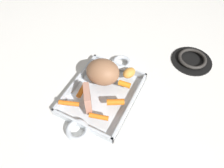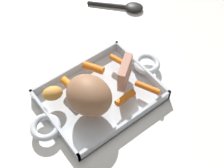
{
  "view_description": "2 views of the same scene",
  "coord_description": "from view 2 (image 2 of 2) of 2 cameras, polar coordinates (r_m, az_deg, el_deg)",
  "views": [
    {
      "loc": [
        -0.37,
        -0.23,
        0.65
      ],
      "look_at": [
        0.03,
        -0.03,
        0.05
      ],
      "focal_mm": 32.73,
      "sensor_mm": 36.0,
      "label": 1
    },
    {
      "loc": [
        0.26,
        0.39,
        0.7
      ],
      "look_at": [
        -0.02,
        0.02,
        0.07
      ],
      "focal_mm": 48.71,
      "sensor_mm": 36.0,
      "label": 2
    }
  ],
  "objects": [
    {
      "name": "serving_spoon",
      "position": [
        1.09,
        2.52,
        14.33
      ],
      "size": [
        0.16,
        0.17,
        0.02
      ],
      "rotation": [
        0.0,
        0.0,
        2.32
      ],
      "color": "black",
      "rests_on": "ground_plane"
    },
    {
      "name": "roast_slice_outer",
      "position": [
        0.8,
        2.43,
        2.17
      ],
      "size": [
        0.08,
        0.06,
        0.08
      ],
      "primitive_type": "cube",
      "rotation": [
        0.06,
        0.0,
        2.19
      ],
      "color": "tan",
      "rests_on": "roasting_dish"
    },
    {
      "name": "pork_roast",
      "position": [
        0.75,
        -4.33,
        -2.12
      ],
      "size": [
        0.13,
        0.14,
        0.09
      ],
      "primitive_type": "ellipsoid",
      "rotation": [
        0.0,
        0.0,
        4.9
      ],
      "color": "#946647",
      "rests_on": "roasting_dish"
    },
    {
      "name": "baby_carrot_center_right",
      "position": [
        0.87,
        1.5,
        4.28
      ],
      "size": [
        0.03,
        0.07,
        0.02
      ],
      "primitive_type": "cylinder",
      "rotation": [
        1.6,
        0.0,
        0.27
      ],
      "color": "orange",
      "rests_on": "roasting_dish"
    },
    {
      "name": "baby_carrot_long",
      "position": [
        0.79,
        2.51,
        -2.61
      ],
      "size": [
        0.06,
        0.02,
        0.02
      ],
      "primitive_type": "cylinder",
      "rotation": [
        1.49,
        0.0,
        1.64
      ],
      "color": "orange",
      "rests_on": "roasting_dish"
    },
    {
      "name": "baby_carrot_center_left",
      "position": [
        0.85,
        -3.51,
        3.07
      ],
      "size": [
        0.05,
        0.06,
        0.02
      ],
      "primitive_type": "cylinder",
      "rotation": [
        1.56,
        0.0,
        3.66
      ],
      "color": "orange",
      "rests_on": "roasting_dish"
    },
    {
      "name": "baby_carrot_southwest",
      "position": [
        0.82,
        6.71,
        -0.69
      ],
      "size": [
        0.04,
        0.07,
        0.02
      ],
      "primitive_type": "cylinder",
      "rotation": [
        1.65,
        0.0,
        0.39
      ],
      "color": "orange",
      "rests_on": "roasting_dish"
    },
    {
      "name": "ground_plane",
      "position": [
        0.84,
        -2.22,
        -2.61
      ],
      "size": [
        2.35,
        2.35,
        0.0
      ],
      "primitive_type": "plane",
      "color": "white"
    },
    {
      "name": "baby_carrot_southeast",
      "position": [
        0.82,
        -8.14,
        0.01
      ],
      "size": [
        0.03,
        0.05,
        0.02
      ],
      "primitive_type": "cylinder",
      "rotation": [
        1.64,
        0.0,
        0.13
      ],
      "color": "orange",
      "rests_on": "roasting_dish"
    },
    {
      "name": "potato_corner",
      "position": [
        0.8,
        -11.1,
        -1.73
      ],
      "size": [
        0.07,
        0.06,
        0.04
      ],
      "primitive_type": "ellipsoid",
      "rotation": [
        0.0,
        0.0,
        2.77
      ],
      "color": "gold",
      "rests_on": "roasting_dish"
    },
    {
      "name": "roasting_dish",
      "position": [
        0.83,
        -2.25,
        -2.19
      ],
      "size": [
        0.42,
        0.24,
        0.03
      ],
      "color": "silver",
      "rests_on": "ground_plane"
    }
  ]
}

